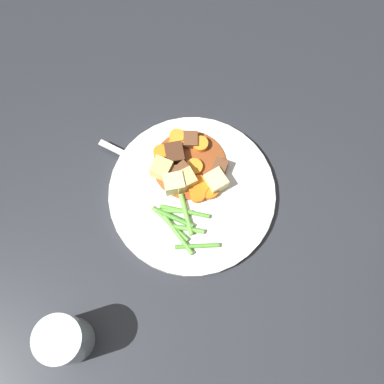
% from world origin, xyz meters
% --- Properties ---
extents(ground_plane, '(3.00, 3.00, 0.00)m').
position_xyz_m(ground_plane, '(0.00, 0.00, 0.00)').
color(ground_plane, '#26282D').
extents(dinner_plate, '(0.28, 0.28, 0.01)m').
position_xyz_m(dinner_plate, '(0.00, 0.00, 0.01)').
color(dinner_plate, white).
rests_on(dinner_plate, ground_plane).
extents(stew_sauce, '(0.12, 0.12, 0.00)m').
position_xyz_m(stew_sauce, '(0.05, 0.01, 0.01)').
color(stew_sauce, brown).
rests_on(stew_sauce, dinner_plate).
extents(carrot_slice_0, '(0.04, 0.04, 0.01)m').
position_xyz_m(carrot_slice_0, '(0.06, 0.06, 0.02)').
color(carrot_slice_0, orange).
rests_on(carrot_slice_0, dinner_plate).
extents(carrot_slice_1, '(0.04, 0.04, 0.01)m').
position_xyz_m(carrot_slice_1, '(0.04, 0.00, 0.02)').
color(carrot_slice_1, orange).
rests_on(carrot_slice_1, dinner_plate).
extents(carrot_slice_2, '(0.05, 0.05, 0.01)m').
position_xyz_m(carrot_slice_2, '(0.01, -0.03, 0.02)').
color(carrot_slice_2, orange).
rests_on(carrot_slice_2, dinner_plate).
extents(carrot_slice_3, '(0.04, 0.04, 0.01)m').
position_xyz_m(carrot_slice_3, '(0.01, -0.01, 0.02)').
color(carrot_slice_3, orange).
rests_on(carrot_slice_3, dinner_plate).
extents(carrot_slice_4, '(0.03, 0.03, 0.01)m').
position_xyz_m(carrot_slice_4, '(-0.01, -0.01, 0.02)').
color(carrot_slice_4, orange).
rests_on(carrot_slice_4, dinner_plate).
extents(carrot_slice_5, '(0.03, 0.03, 0.01)m').
position_xyz_m(carrot_slice_5, '(0.08, 0.03, 0.02)').
color(carrot_slice_5, orange).
rests_on(carrot_slice_5, dinner_plate).
extents(carrot_slice_6, '(0.04, 0.04, 0.01)m').
position_xyz_m(carrot_slice_6, '(0.08, -0.01, 0.02)').
color(carrot_slice_6, orange).
rests_on(carrot_slice_6, dinner_plate).
extents(carrot_slice_7, '(0.04, 0.04, 0.01)m').
position_xyz_m(carrot_slice_7, '(0.10, 0.03, 0.02)').
color(carrot_slice_7, orange).
rests_on(carrot_slice_7, dinner_plate).
extents(potato_chunk_0, '(0.04, 0.04, 0.03)m').
position_xyz_m(potato_chunk_0, '(0.01, 0.01, 0.03)').
color(potato_chunk_0, '#DBBC6B').
rests_on(potato_chunk_0, dinner_plate).
extents(potato_chunk_1, '(0.04, 0.04, 0.03)m').
position_xyz_m(potato_chunk_1, '(0.03, 0.05, 0.03)').
color(potato_chunk_1, '#DBBC6B').
rests_on(potato_chunk_1, dinner_plate).
extents(potato_chunk_2, '(0.04, 0.04, 0.03)m').
position_xyz_m(potato_chunk_2, '(0.01, 0.03, 0.03)').
color(potato_chunk_2, '#EAD68C').
rests_on(potato_chunk_2, dinner_plate).
extents(potato_chunk_3, '(0.04, 0.04, 0.02)m').
position_xyz_m(potato_chunk_3, '(0.02, -0.04, 0.03)').
color(potato_chunk_3, '#EAD68C').
rests_on(potato_chunk_3, dinner_plate).
extents(meat_chunk_0, '(0.03, 0.03, 0.02)m').
position_xyz_m(meat_chunk_0, '(0.09, 0.01, 0.02)').
color(meat_chunk_0, brown).
rests_on(meat_chunk_0, dinner_plate).
extents(meat_chunk_1, '(0.03, 0.03, 0.02)m').
position_xyz_m(meat_chunk_1, '(0.04, -0.04, 0.02)').
color(meat_chunk_1, brown).
rests_on(meat_chunk_1, dinner_plate).
extents(meat_chunk_2, '(0.03, 0.03, 0.02)m').
position_xyz_m(meat_chunk_2, '(0.02, 0.03, 0.02)').
color(meat_chunk_2, brown).
rests_on(meat_chunk_2, dinner_plate).
extents(meat_chunk_3, '(0.04, 0.04, 0.02)m').
position_xyz_m(meat_chunk_3, '(0.06, 0.03, 0.02)').
color(meat_chunk_3, '#4C2B19').
rests_on(meat_chunk_3, dinner_plate).
extents(meat_chunk_4, '(0.03, 0.03, 0.02)m').
position_xyz_m(meat_chunk_4, '(0.03, 0.02, 0.02)').
color(meat_chunk_4, brown).
rests_on(meat_chunk_4, dinner_plate).
extents(green_bean_0, '(0.07, 0.03, 0.01)m').
position_xyz_m(green_bean_0, '(-0.04, 0.01, 0.02)').
color(green_bean_0, '#66AD42').
rests_on(green_bean_0, dinner_plate).
extents(green_bean_1, '(0.05, 0.07, 0.01)m').
position_xyz_m(green_bean_1, '(-0.06, 0.03, 0.02)').
color(green_bean_1, '#599E38').
rests_on(green_bean_1, dinner_plate).
extents(green_bean_2, '(0.01, 0.05, 0.01)m').
position_xyz_m(green_bean_2, '(-0.06, -0.00, 0.02)').
color(green_bean_2, '#66AD42').
rests_on(green_bean_2, dinner_plate).
extents(green_bean_3, '(0.02, 0.07, 0.01)m').
position_xyz_m(green_bean_3, '(-0.09, -0.02, 0.02)').
color(green_bean_3, '#599E38').
rests_on(green_bean_3, dinner_plate).
extents(green_bean_4, '(0.03, 0.06, 0.01)m').
position_xyz_m(green_bean_4, '(-0.05, 0.02, 0.02)').
color(green_bean_4, '#4C8E33').
rests_on(green_bean_4, dinner_plate).
extents(green_bean_5, '(0.06, 0.06, 0.01)m').
position_xyz_m(green_bean_5, '(-0.07, 0.02, 0.02)').
color(green_bean_5, '#599E38').
rests_on(green_bean_5, dinner_plate).
extents(green_bean_6, '(0.01, 0.06, 0.01)m').
position_xyz_m(green_bean_6, '(-0.04, 0.03, 0.02)').
color(green_bean_6, '#66AD42').
rests_on(green_bean_6, dinner_plate).
extents(green_bean_7, '(0.02, 0.08, 0.01)m').
position_xyz_m(green_bean_7, '(-0.03, 0.01, 0.02)').
color(green_bean_7, '#599E38').
rests_on(green_bean_7, dinner_plate).
extents(fork, '(0.08, 0.17, 0.00)m').
position_xyz_m(fork, '(0.04, 0.08, 0.01)').
color(fork, silver).
rests_on(fork, dinner_plate).
extents(water_glass, '(0.07, 0.07, 0.09)m').
position_xyz_m(water_glass, '(-0.25, 0.16, 0.05)').
color(water_glass, silver).
rests_on(water_glass, ground_plane).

